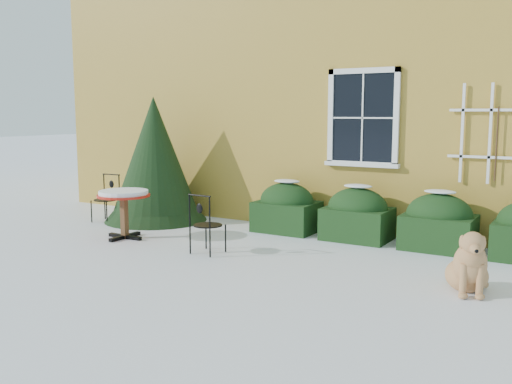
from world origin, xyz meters
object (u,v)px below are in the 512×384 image
Objects in this scene: patio_chair_far at (107,198)px; bistro_table at (124,199)px; evergreen_shrub at (155,171)px; patio_chair_near at (206,224)px; dog at (469,267)px.

bistro_table is at bearing -39.15° from patio_chair_far.
patio_chair_near is at bearing -34.63° from evergreen_shrub.
patio_chair_far is at bearing -142.75° from evergreen_shrub.
evergreen_shrub is 1.65m from bistro_table.
evergreen_shrub is at bearing 112.51° from bistro_table.
bistro_table is 1.00× the size of dog.
patio_chair_near is 1.04× the size of dog.
bistro_table reaches higher than dog.
patio_chair_far reaches higher than patio_chair_near.
dog is (5.44, -0.12, -0.36)m from bistro_table.
evergreen_shrub is 2.94m from patio_chair_near.
bistro_table is 5.45m from dog.
patio_chair_near is 0.99× the size of patio_chair_far.
bistro_table is 1.78m from patio_chair_near.
evergreen_shrub reaches higher than dog.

